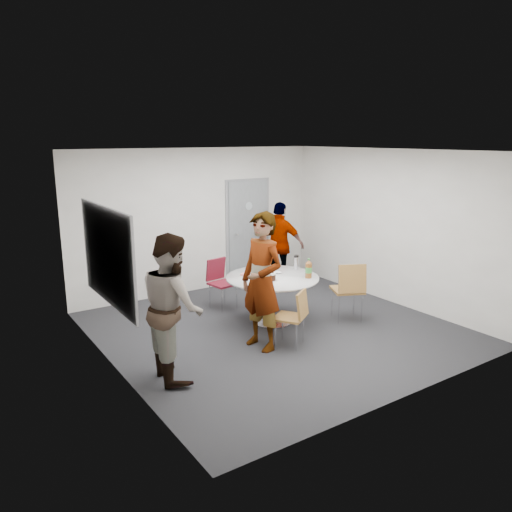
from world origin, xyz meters
TOP-DOWN VIEW (x-y plane):
  - floor at (0.00, 0.00)m, footprint 5.00×5.00m
  - ceiling at (0.00, 0.00)m, footprint 5.00×5.00m
  - wall_back at (0.00, 2.50)m, footprint 5.00×0.00m
  - wall_left at (-2.50, 0.00)m, footprint 0.00×5.00m
  - wall_right at (2.50, 0.00)m, footprint 0.00×5.00m
  - wall_front at (0.00, -2.50)m, footprint 5.00×0.00m
  - door at (1.10, 2.48)m, footprint 1.02×0.17m
  - whiteboard at (-2.46, 0.20)m, footprint 0.04×1.90m
  - table at (0.14, 0.25)m, footprint 1.45×1.45m
  - chair_near_left at (-0.16, -0.67)m, footprint 0.55×0.56m
  - chair_near_right at (1.16, -0.39)m, footprint 0.63×0.65m
  - chair_far at (-0.20, 1.37)m, footprint 0.47×0.50m
  - person_main at (-0.57, -0.44)m, footprint 0.57×0.77m
  - person_left at (-1.95, -0.55)m, footprint 0.78×0.95m
  - person_right at (1.42, 1.82)m, footprint 0.87×1.04m

SIDE VIEW (x-z plane):
  - floor at x=0.00m, z-range 0.00..0.00m
  - chair_near_left at x=-0.16m, z-range 0.09..0.90m
  - chair_far at x=-0.20m, z-range 0.09..0.95m
  - chair_near_right at x=1.16m, z-range 0.11..1.08m
  - table at x=0.14m, z-range 0.12..1.19m
  - person_right at x=1.42m, z-range 0.00..1.67m
  - person_left at x=-1.95m, z-range 0.00..1.80m
  - person_main at x=-0.57m, z-range 0.00..1.92m
  - door at x=1.10m, z-range -0.03..2.09m
  - wall_back at x=0.00m, z-range -1.15..3.85m
  - wall_left at x=-2.50m, z-range -1.15..3.85m
  - wall_right at x=2.50m, z-range -1.15..3.85m
  - wall_front at x=0.00m, z-range -1.15..3.85m
  - whiteboard at x=-2.46m, z-range 0.82..2.08m
  - ceiling at x=0.00m, z-range 2.70..2.70m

